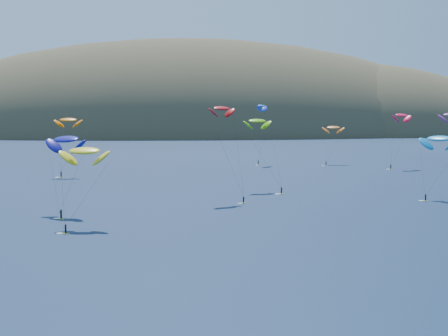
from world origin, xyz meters
name	(u,v)px	position (x,y,z in m)	size (l,w,h in m)	color
ground	(372,325)	(0.00, 0.00, 0.00)	(2800.00, 2800.00, 0.00)	black
island	(212,144)	(39.40, 562.36, -10.74)	(730.00, 300.00, 210.00)	#3D3526
kitesurfer_1	(68,120)	(-49.77, 155.35, 18.98)	(8.97, 7.44, 21.49)	yellow
kitesurfer_2	(84,151)	(-34.84, 60.78, 14.32)	(9.88, 11.41, 16.92)	yellow
kitesurfer_3	(257,121)	(7.26, 111.46, 19.15)	(9.83, 13.46, 21.40)	yellow
kitesurfer_4	(262,106)	(23.31, 193.60, 24.05)	(7.38, 8.39, 26.29)	yellow
kitesurfer_5	(439,138)	(49.28, 88.12, 15.09)	(10.65, 10.34, 17.82)	yellow
kitesurfer_8	(402,115)	(73.28, 169.59, 20.35)	(11.07, 7.88, 22.94)	yellow
kitesurfer_9	(222,108)	(-4.98, 91.80, 22.52)	(9.17, 9.82, 24.59)	yellow
kitesurfer_10	(66,139)	(-40.32, 76.79, 15.85)	(10.97, 14.22, 18.70)	yellow
kitesurfer_11	(333,128)	(53.27, 192.31, 15.16)	(10.89, 12.62, 17.57)	yellow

